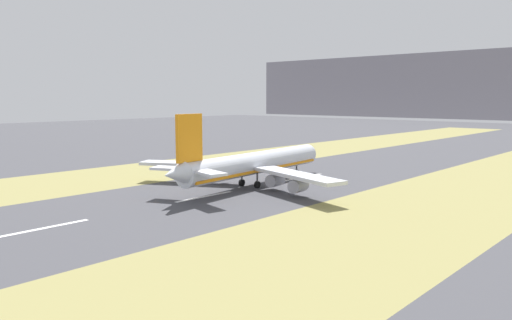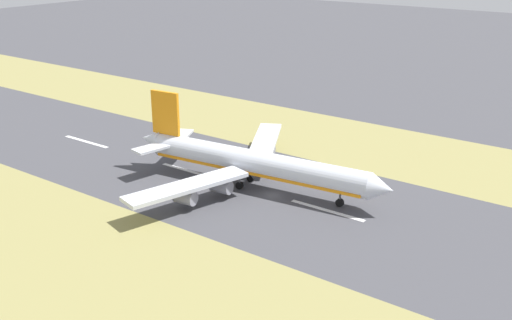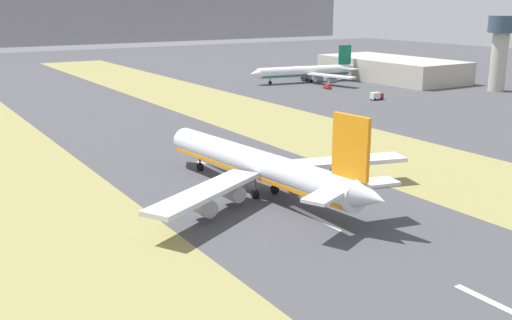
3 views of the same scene
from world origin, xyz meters
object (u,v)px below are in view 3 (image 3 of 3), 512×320
service_truck (376,96)px  apron_car (327,87)px  airplane_main_jet (262,167)px  airplane_parked_apron (307,72)px  control_tower (500,45)px  terminal_building (391,69)px

service_truck → apron_car: (3.24, 35.62, -0.66)m
airplane_main_jet → service_truck: bearing=36.7°
airplane_parked_apron → apron_car: airplane_parked_apron is taller
service_truck → apron_car: service_truck is taller
airplane_parked_apron → service_truck: 60.37m
control_tower → airplane_parked_apron: size_ratio=0.56×
airplane_main_jet → apron_car: airplane_main_jet is taller
airplane_main_jet → service_truck: size_ratio=10.97×
terminal_building → service_truck: (-53.01, -46.01, -3.72)m
control_tower → apron_car: bearing=142.7°
airplane_parked_apron → service_truck: bearing=-99.2°
service_truck → airplane_parked_apron: bearing=80.8°
airplane_main_jet → apron_car: bearing=46.3°
terminal_building → airplane_parked_apron: 45.41m
airplane_main_jet → control_tower: size_ratio=2.05×
airplane_main_jet → apron_car: 159.16m
airplane_parked_apron → apron_car: 25.08m
airplane_main_jet → airplane_parked_apron: 181.16m
airplane_main_jet → apron_car: (109.84, 115.08, -5.02)m
airplane_main_jet → terminal_building: bearing=38.2°
airplane_parked_apron → service_truck: size_ratio=9.54×
terminal_building → control_tower: 58.61m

